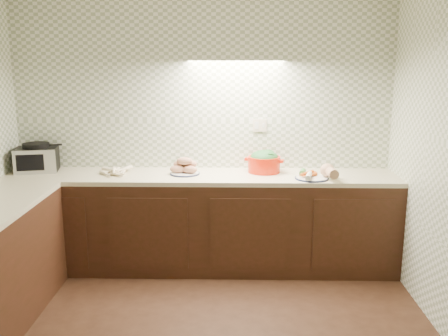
{
  "coord_description": "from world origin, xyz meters",
  "views": [
    {
      "loc": [
        0.31,
        -2.96,
        1.97
      ],
      "look_at": [
        0.22,
        1.25,
        1.02
      ],
      "focal_mm": 40.0,
      "sensor_mm": 36.0,
      "label": 1
    }
  ],
  "objects_px": {
    "toaster_oven": "(37,158)",
    "onion_bowl": "(183,167)",
    "dutch_oven": "(264,162)",
    "veg_plate": "(319,173)",
    "parsnip_pile": "(115,172)",
    "sweet_potato_plate": "(185,168)"
  },
  "relations": [
    {
      "from": "dutch_oven",
      "to": "onion_bowl",
      "type": "bearing_deg",
      "value": -165.09
    },
    {
      "from": "veg_plate",
      "to": "toaster_oven",
      "type": "bearing_deg",
      "value": 174.74
    },
    {
      "from": "toaster_oven",
      "to": "veg_plate",
      "type": "xyz_separation_m",
      "value": [
        2.62,
        -0.24,
        -0.08
      ]
    },
    {
      "from": "toaster_oven",
      "to": "onion_bowl",
      "type": "distance_m",
      "value": 1.38
    },
    {
      "from": "onion_bowl",
      "to": "toaster_oven",
      "type": "bearing_deg",
      "value": -178.96
    },
    {
      "from": "dutch_oven",
      "to": "veg_plate",
      "type": "bearing_deg",
      "value": -9.85
    },
    {
      "from": "toaster_oven",
      "to": "dutch_oven",
      "type": "bearing_deg",
      "value": -12.13
    },
    {
      "from": "sweet_potato_plate",
      "to": "veg_plate",
      "type": "xyz_separation_m",
      "value": [
        1.21,
        -0.15,
        -0.01
      ]
    },
    {
      "from": "parsnip_pile",
      "to": "sweet_potato_plate",
      "type": "distance_m",
      "value": 0.64
    },
    {
      "from": "toaster_oven",
      "to": "onion_bowl",
      "type": "height_order",
      "value": "toaster_oven"
    },
    {
      "from": "veg_plate",
      "to": "sweet_potato_plate",
      "type": "bearing_deg",
      "value": 172.8
    },
    {
      "from": "onion_bowl",
      "to": "veg_plate",
      "type": "bearing_deg",
      "value": -12.12
    },
    {
      "from": "parsnip_pile",
      "to": "veg_plate",
      "type": "height_order",
      "value": "veg_plate"
    },
    {
      "from": "sweet_potato_plate",
      "to": "onion_bowl",
      "type": "distance_m",
      "value": 0.12
    },
    {
      "from": "parsnip_pile",
      "to": "dutch_oven",
      "type": "xyz_separation_m",
      "value": [
        1.38,
        0.13,
        0.07
      ]
    },
    {
      "from": "parsnip_pile",
      "to": "onion_bowl",
      "type": "relative_size",
      "value": 2.55
    },
    {
      "from": "parsnip_pile",
      "to": "veg_plate",
      "type": "xyz_separation_m",
      "value": [
        1.86,
        -0.11,
        0.02
      ]
    },
    {
      "from": "parsnip_pile",
      "to": "veg_plate",
      "type": "distance_m",
      "value": 1.86
    },
    {
      "from": "parsnip_pile",
      "to": "sweet_potato_plate",
      "type": "xyz_separation_m",
      "value": [
        0.64,
        0.04,
        0.03
      ]
    },
    {
      "from": "dutch_oven",
      "to": "veg_plate",
      "type": "height_order",
      "value": "dutch_oven"
    },
    {
      "from": "onion_bowl",
      "to": "dutch_oven",
      "type": "height_order",
      "value": "dutch_oven"
    },
    {
      "from": "toaster_oven",
      "to": "parsnip_pile",
      "type": "xyz_separation_m",
      "value": [
        0.77,
        -0.13,
        -0.1
      ]
    }
  ]
}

